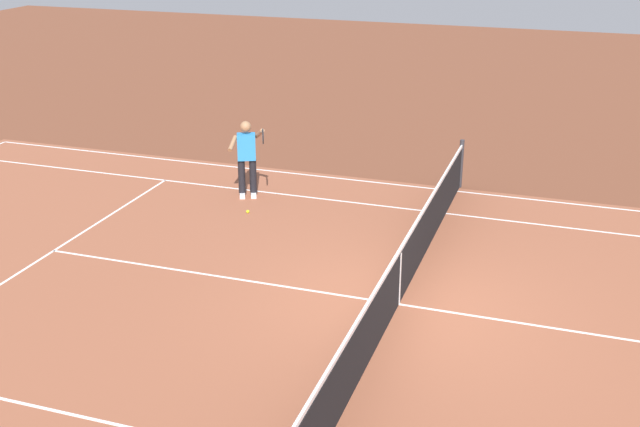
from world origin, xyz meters
The scene contains 6 objects.
ground_plane centered at (0.00, 0.00, 0.00)m, with size 60.00×60.00×0.00m, color brown.
court_slab centered at (0.00, 0.00, 0.00)m, with size 24.20×11.40×0.00m, color #935138.
court_line_markings centered at (0.00, 0.00, 0.00)m, with size 23.85×11.05×0.01m.
tennis_net centered at (0.00, 0.00, 0.49)m, with size 0.10×11.70×1.08m.
tennis_player_near centered at (4.19, -3.75, 0.93)m, with size 0.95×0.91×1.70m.
tennis_ball centered at (3.81, -2.85, 0.03)m, with size 0.07×0.07×0.07m, color #CCE01E.
Camera 1 is at (-2.39, 10.93, 5.93)m, focal length 44.71 mm.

